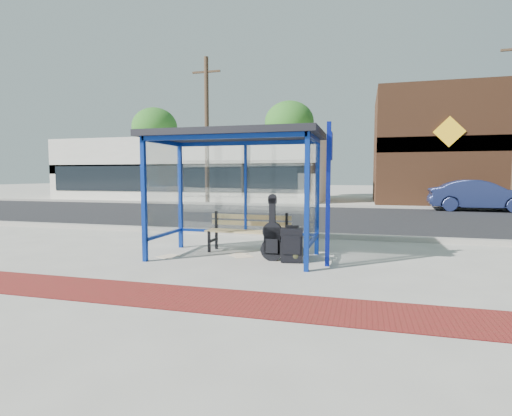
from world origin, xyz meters
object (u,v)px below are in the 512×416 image
(guitar_bag, at_px, (272,238))
(suitcase, at_px, (292,245))
(parked_car, at_px, (480,196))
(bench, at_px, (248,230))
(backpack, at_px, (295,252))

(guitar_bag, height_order, suitcase, guitar_bag)
(suitcase, bearing_deg, parked_car, 54.36)
(bench, height_order, backpack, bench)
(bench, distance_m, guitar_bag, 0.95)
(bench, bearing_deg, parked_car, 61.38)
(guitar_bag, height_order, parked_car, parked_car)
(bench, bearing_deg, backpack, -28.81)
(backpack, distance_m, parked_car, 14.08)
(bench, relative_size, parked_car, 0.42)
(guitar_bag, bearing_deg, backpack, -5.03)
(backpack, bearing_deg, parked_car, 48.08)
(guitar_bag, distance_m, suitcase, 0.40)
(suitcase, relative_size, parked_car, 0.16)
(parked_car, bearing_deg, backpack, 156.31)
(bench, relative_size, backpack, 4.59)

